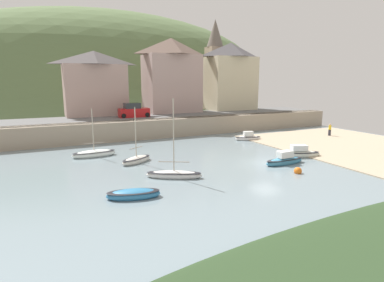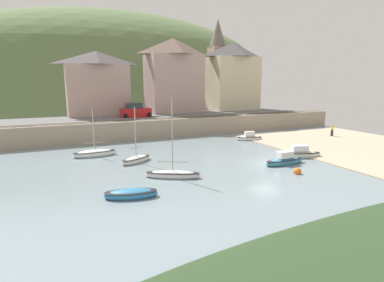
{
  "view_description": "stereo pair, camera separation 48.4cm",
  "coord_description": "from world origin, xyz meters",
  "px_view_note": "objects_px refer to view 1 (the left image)",
  "views": [
    {
      "loc": [
        -18.11,
        -22.32,
        7.44
      ],
      "look_at": [
        -5.1,
        5.04,
        1.62
      ],
      "focal_mm": 29.74,
      "sensor_mm": 36.0,
      "label": 1
    },
    {
      "loc": [
        -17.67,
        -22.52,
        7.44
      ],
      "look_at": [
        -5.1,
        5.04,
        1.62
      ],
      "focal_mm": 29.74,
      "sensor_mm": 36.0,
      "label": 2
    }
  ],
  "objects_px": {
    "waterfront_building_centre": "(172,75)",
    "sailboat_blue_trim": "(136,160)",
    "sailboat_white_hull": "(299,153)",
    "motorboat_with_cabin": "(248,138)",
    "mooring_buoy": "(298,171)",
    "sailboat_far_left": "(174,174)",
    "sailboat_tall_mast": "(285,160)",
    "person_near_water": "(330,129)",
    "fishing_boat_green": "(134,194)",
    "waterfront_building_left": "(95,83)",
    "waterfront_building_right": "(230,76)",
    "dinghy_open_wooden": "(94,154)",
    "parked_car_near_slipway": "(134,111)",
    "church_with_spire": "(215,63)"
  },
  "relations": [
    {
      "from": "parked_car_near_slipway",
      "to": "waterfront_building_left",
      "type": "bearing_deg",
      "value": 132.47
    },
    {
      "from": "waterfront_building_left",
      "to": "mooring_buoy",
      "type": "relative_size",
      "value": 14.49
    },
    {
      "from": "waterfront_building_left",
      "to": "mooring_buoy",
      "type": "bearing_deg",
      "value": -68.85
    },
    {
      "from": "church_with_spire",
      "to": "dinghy_open_wooden",
      "type": "relative_size",
      "value": 3.17
    },
    {
      "from": "waterfront_building_right",
      "to": "fishing_boat_green",
      "type": "relative_size",
      "value": 3.07
    },
    {
      "from": "waterfront_building_centre",
      "to": "church_with_spire",
      "type": "bearing_deg",
      "value": 21.74
    },
    {
      "from": "fishing_boat_green",
      "to": "sailboat_far_left",
      "type": "bearing_deg",
      "value": 49.61
    },
    {
      "from": "church_with_spire",
      "to": "parked_car_near_slipway",
      "type": "relative_size",
      "value": 3.78
    },
    {
      "from": "fishing_boat_green",
      "to": "sailboat_white_hull",
      "type": "relative_size",
      "value": 0.82
    },
    {
      "from": "waterfront_building_centre",
      "to": "sailboat_white_hull",
      "type": "height_order",
      "value": "waterfront_building_centre"
    },
    {
      "from": "sailboat_blue_trim",
      "to": "sailboat_far_left",
      "type": "bearing_deg",
      "value": -106.42
    },
    {
      "from": "waterfront_building_left",
      "to": "church_with_spire",
      "type": "distance_m",
      "value": 22.4
    },
    {
      "from": "sailboat_blue_trim",
      "to": "person_near_water",
      "type": "bearing_deg",
      "value": -24.86
    },
    {
      "from": "sailboat_far_left",
      "to": "dinghy_open_wooden",
      "type": "bearing_deg",
      "value": 143.46
    },
    {
      "from": "waterfront_building_centre",
      "to": "waterfront_building_right",
      "type": "xyz_separation_m",
      "value": [
        10.88,
        0.0,
        -0.1
      ]
    },
    {
      "from": "sailboat_far_left",
      "to": "person_near_water",
      "type": "xyz_separation_m",
      "value": [
        25.85,
        8.1,
        0.72
      ]
    },
    {
      "from": "mooring_buoy",
      "to": "parked_car_near_slipway",
      "type": "bearing_deg",
      "value": 105.86
    },
    {
      "from": "waterfront_building_left",
      "to": "sailboat_blue_trim",
      "type": "height_order",
      "value": "waterfront_building_left"
    },
    {
      "from": "church_with_spire",
      "to": "sailboat_far_left",
      "type": "relative_size",
      "value": 2.48
    },
    {
      "from": "waterfront_building_centre",
      "to": "dinghy_open_wooden",
      "type": "height_order",
      "value": "waterfront_building_centre"
    },
    {
      "from": "fishing_boat_green",
      "to": "dinghy_open_wooden",
      "type": "distance_m",
      "value": 12.7
    },
    {
      "from": "sailboat_tall_mast",
      "to": "person_near_water",
      "type": "distance_m",
      "value": 17.55
    },
    {
      "from": "dinghy_open_wooden",
      "to": "sailboat_tall_mast",
      "type": "bearing_deg",
      "value": -37.34
    },
    {
      "from": "waterfront_building_centre",
      "to": "motorboat_with_cabin",
      "type": "bearing_deg",
      "value": -74.02
    },
    {
      "from": "waterfront_building_centre",
      "to": "person_near_water",
      "type": "height_order",
      "value": "waterfront_building_centre"
    },
    {
      "from": "dinghy_open_wooden",
      "to": "mooring_buoy",
      "type": "distance_m",
      "value": 19.16
    },
    {
      "from": "fishing_boat_green",
      "to": "person_near_water",
      "type": "bearing_deg",
      "value": 34.18
    },
    {
      "from": "dinghy_open_wooden",
      "to": "mooring_buoy",
      "type": "xyz_separation_m",
      "value": [
        14.03,
        -13.05,
        -0.09
      ]
    },
    {
      "from": "dinghy_open_wooden",
      "to": "mooring_buoy",
      "type": "height_order",
      "value": "dinghy_open_wooden"
    },
    {
      "from": "motorboat_with_cabin",
      "to": "mooring_buoy",
      "type": "relative_size",
      "value": 5.57
    },
    {
      "from": "motorboat_with_cabin",
      "to": "sailboat_white_hull",
      "type": "xyz_separation_m",
      "value": [
        -0.72,
        -9.52,
        0.03
      ]
    },
    {
      "from": "waterfront_building_left",
      "to": "mooring_buoy",
      "type": "height_order",
      "value": "waterfront_building_left"
    },
    {
      "from": "sailboat_far_left",
      "to": "waterfront_building_centre",
      "type": "bearing_deg",
      "value": 97.33
    },
    {
      "from": "waterfront_building_left",
      "to": "waterfront_building_centre",
      "type": "height_order",
      "value": "waterfront_building_centre"
    },
    {
      "from": "parked_car_near_slipway",
      "to": "dinghy_open_wooden",
      "type": "bearing_deg",
      "value": -123.21
    },
    {
      "from": "sailboat_far_left",
      "to": "sailboat_tall_mast",
      "type": "height_order",
      "value": "sailboat_far_left"
    },
    {
      "from": "motorboat_with_cabin",
      "to": "person_near_water",
      "type": "bearing_deg",
      "value": 2.33
    },
    {
      "from": "waterfront_building_centre",
      "to": "sailboat_white_hull",
      "type": "xyz_separation_m",
      "value": [
        3.57,
        -24.49,
        -7.86
      ]
    },
    {
      "from": "waterfront_building_centre",
      "to": "mooring_buoy",
      "type": "height_order",
      "value": "waterfront_building_centre"
    },
    {
      "from": "waterfront_building_centre",
      "to": "sailboat_white_hull",
      "type": "relative_size",
      "value": 2.56
    },
    {
      "from": "fishing_boat_green",
      "to": "sailboat_tall_mast",
      "type": "xyz_separation_m",
      "value": [
        14.51,
        2.36,
        0.1
      ]
    },
    {
      "from": "waterfront_building_centre",
      "to": "sailboat_blue_trim",
      "type": "height_order",
      "value": "waterfront_building_centre"
    },
    {
      "from": "waterfront_building_left",
      "to": "fishing_boat_green",
      "type": "relative_size",
      "value": 2.48
    },
    {
      "from": "waterfront_building_centre",
      "to": "person_near_water",
      "type": "bearing_deg",
      "value": -48.06
    },
    {
      "from": "waterfront_building_right",
      "to": "sailboat_far_left",
      "type": "height_order",
      "value": "waterfront_building_right"
    },
    {
      "from": "church_with_spire",
      "to": "fishing_boat_green",
      "type": "bearing_deg",
      "value": -126.67
    },
    {
      "from": "sailboat_far_left",
      "to": "motorboat_with_cabin",
      "type": "bearing_deg",
      "value": 65.28
    },
    {
      "from": "sailboat_tall_mast",
      "to": "dinghy_open_wooden",
      "type": "height_order",
      "value": "dinghy_open_wooden"
    },
    {
      "from": "waterfront_building_centre",
      "to": "church_with_spire",
      "type": "height_order",
      "value": "church_with_spire"
    },
    {
      "from": "church_with_spire",
      "to": "fishing_boat_green",
      "type": "xyz_separation_m",
      "value": [
        -24.14,
        -32.42,
        -10.19
      ]
    }
  ]
}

